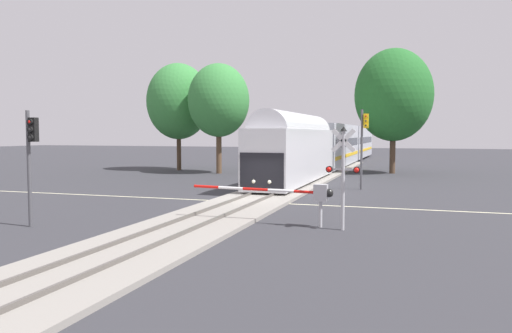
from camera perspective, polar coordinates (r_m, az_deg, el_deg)
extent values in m
plane|color=#333338|center=(28.52, -0.46, -4.10)|extent=(220.00, 220.00, 0.00)
cube|color=beige|center=(28.51, -0.46, -4.09)|extent=(44.00, 0.20, 0.01)
cube|color=gray|center=(28.50, -0.46, -3.92)|extent=(4.40, 80.00, 0.18)
cube|color=#56514C|center=(28.71, -1.83, -3.55)|extent=(0.10, 80.00, 0.14)
cube|color=#56514C|center=(28.27, 0.92, -3.66)|extent=(0.10, 80.00, 0.14)
cube|color=silver|center=(38.42, 4.47, 1.33)|extent=(3.00, 17.29, 3.90)
cube|color=black|center=(30.10, 0.65, -0.46)|extent=(2.76, 0.08, 2.15)
cylinder|color=silver|center=(38.38, 4.49, 4.06)|extent=(2.76, 15.56, 2.76)
sphere|color=#F4F2CC|center=(30.30, -0.26, -1.72)|extent=(0.24, 0.24, 0.24)
sphere|color=#F4F2CC|center=(30.01, 1.55, -1.78)|extent=(0.24, 0.24, 0.24)
cube|color=#B7BCC6|center=(57.74, 9.00, 2.47)|extent=(3.00, 20.29, 4.60)
cube|color=black|center=(57.52, 10.50, 2.74)|extent=(0.04, 18.26, 0.90)
cube|color=gold|center=(57.56, 10.49, 1.30)|extent=(0.04, 18.67, 0.36)
cube|color=#B7BCC6|center=(78.74, 11.38, 2.78)|extent=(3.00, 20.29, 4.60)
cube|color=black|center=(78.58, 12.48, 2.99)|extent=(0.04, 18.26, 0.90)
cube|color=gold|center=(78.61, 12.47, 1.93)|extent=(0.04, 18.67, 0.36)
cylinder|color=#B7B7BC|center=(21.12, 7.38, -5.42)|extent=(0.14, 0.14, 1.10)
cube|color=#B7B7BC|center=(21.00, 7.40, -2.99)|extent=(0.56, 0.40, 0.70)
sphere|color=black|center=(20.94, 8.35, -3.02)|extent=(0.36, 0.36, 0.36)
cylinder|color=red|center=(21.10, 5.87, -2.92)|extent=(1.15, 0.12, 0.14)
cylinder|color=white|center=(21.37, 2.86, -2.77)|extent=(1.15, 0.12, 0.14)
cylinder|color=red|center=(21.69, -0.06, -2.62)|extent=(1.15, 0.12, 0.14)
cylinder|color=white|center=(22.06, -2.89, -2.46)|extent=(1.15, 0.12, 0.14)
cylinder|color=red|center=(22.49, -5.63, -2.31)|extent=(1.15, 0.12, 0.14)
sphere|color=red|center=(22.72, -6.95, -2.23)|extent=(0.14, 0.14, 0.14)
cylinder|color=#B2B2B7|center=(20.44, 9.91, -1.66)|extent=(0.14, 0.14, 3.99)
cube|color=white|center=(20.33, 9.96, 2.95)|extent=(0.98, 0.05, 0.98)
cube|color=white|center=(20.33, 9.96, 2.95)|extent=(0.98, 0.05, 0.98)
cube|color=#B2B2B7|center=(20.40, 9.93, -0.32)|extent=(1.10, 0.08, 0.08)
cylinder|color=black|center=(20.39, 8.36, -0.31)|extent=(0.26, 0.18, 0.26)
cylinder|color=black|center=(20.23, 11.43, -0.38)|extent=(0.26, 0.18, 0.26)
sphere|color=red|center=(20.29, 8.31, -0.33)|extent=(0.20, 0.20, 0.20)
sphere|color=red|center=(20.14, 11.40, -0.40)|extent=(0.20, 0.20, 0.20)
cone|color=black|center=(20.35, 9.98, 4.28)|extent=(0.28, 0.28, 0.22)
cylinder|color=#4C4C51|center=(35.49, 11.96, 1.90)|extent=(0.16, 0.16, 5.58)
cube|color=gold|center=(35.45, 12.45, 5.10)|extent=(0.34, 0.26, 1.00)
sphere|color=red|center=(35.31, 12.44, 5.63)|extent=(0.20, 0.20, 0.20)
cylinder|color=gold|center=(35.28, 12.43, 5.63)|extent=(0.24, 0.10, 0.24)
sphere|color=#262626|center=(35.30, 12.43, 5.11)|extent=(0.20, 0.20, 0.20)
cylinder|color=gold|center=(35.27, 12.43, 5.11)|extent=(0.24, 0.10, 0.24)
sphere|color=#262626|center=(35.30, 12.42, 4.59)|extent=(0.20, 0.20, 0.20)
cylinder|color=gold|center=(35.27, 12.42, 4.59)|extent=(0.24, 0.10, 0.24)
cylinder|color=#4C4C51|center=(22.91, -24.48, -0.25)|extent=(0.16, 0.16, 4.88)
cube|color=black|center=(22.68, -24.07, 3.86)|extent=(0.34, 0.26, 1.00)
sphere|color=red|center=(22.57, -24.35, 4.67)|extent=(0.20, 0.20, 0.20)
cylinder|color=black|center=(22.55, -24.40, 4.67)|extent=(0.24, 0.10, 0.24)
sphere|color=#262626|center=(22.56, -24.32, 3.86)|extent=(0.20, 0.20, 0.20)
cylinder|color=black|center=(22.54, -24.37, 3.86)|extent=(0.24, 0.10, 0.24)
sphere|color=#262626|center=(22.56, -24.30, 3.05)|extent=(0.20, 0.20, 0.20)
cylinder|color=black|center=(22.54, -24.35, 3.04)|extent=(0.24, 0.10, 0.24)
cylinder|color=#4C3828|center=(53.81, -8.79, 1.87)|extent=(0.47, 0.47, 4.29)
ellipsoid|color=#38843D|center=(53.89, -8.85, 7.35)|extent=(6.69, 6.69, 8.02)
cylinder|color=#4C3828|center=(50.67, 15.32, 1.66)|extent=(0.55, 0.55, 4.28)
ellipsoid|color=#236628|center=(50.77, 15.43, 7.88)|extent=(7.50, 7.50, 8.98)
cylinder|color=brown|center=(48.98, -4.26, 1.81)|extent=(0.52, 0.52, 4.46)
ellipsoid|color=#38843D|center=(49.05, -4.29, 7.55)|extent=(5.98, 5.98, 7.13)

